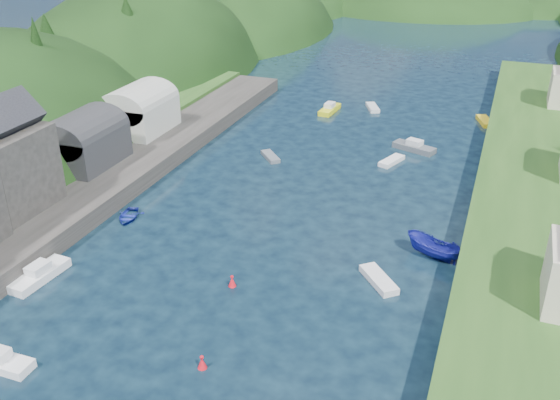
% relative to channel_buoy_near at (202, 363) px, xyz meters
% --- Properties ---
extents(ground, '(600.00, 600.00, 0.00)m').
position_rel_channel_buoy_near_xyz_m(ground, '(-1.43, 41.58, -0.48)').
color(ground, black).
rests_on(ground, ground).
extents(hillside_left, '(44.00, 245.56, 52.00)m').
position_rel_channel_buoy_near_xyz_m(hillside_left, '(-46.43, 66.58, -8.51)').
color(hillside_left, black).
rests_on(hillside_left, ground).
extents(far_hills, '(103.00, 68.00, 44.00)m').
position_rel_channel_buoy_near_xyz_m(far_hills, '(-0.21, 165.59, -11.28)').
color(far_hills, black).
rests_on(far_hills, ground).
extents(hill_trees, '(91.85, 151.52, 12.41)m').
position_rel_channel_buoy_near_xyz_m(hill_trees, '(-0.30, 55.95, 10.68)').
color(hill_trees, black).
rests_on(hill_trees, ground).
extents(quay_left, '(12.00, 110.00, 2.00)m').
position_rel_channel_buoy_near_xyz_m(quay_left, '(-25.43, 11.58, 0.52)').
color(quay_left, '#2D2B28').
rests_on(quay_left, ground).
extents(boat_sheds, '(7.00, 21.00, 7.50)m').
position_rel_channel_buoy_near_xyz_m(boat_sheds, '(-27.43, 30.58, 4.79)').
color(boat_sheds, '#2D2D30').
rests_on(boat_sheds, quay_left).
extents(terrace_right, '(16.00, 120.00, 2.40)m').
position_rel_channel_buoy_near_xyz_m(terrace_right, '(23.57, 31.58, 0.72)').
color(terrace_right, '#234719').
rests_on(terrace_right, ground).
extents(channel_buoy_near, '(0.70, 0.70, 1.10)m').
position_rel_channel_buoy_near_xyz_m(channel_buoy_near, '(0.00, 0.00, 0.00)').
color(channel_buoy_near, red).
rests_on(channel_buoy_near, ground).
extents(channel_buoy_far, '(0.70, 0.70, 1.10)m').
position_rel_channel_buoy_near_xyz_m(channel_buoy_far, '(-2.25, 10.09, 0.00)').
color(channel_buoy_far, red).
rests_on(channel_buoy_far, ground).
extents(moored_boats, '(36.00, 91.54, 2.09)m').
position_rel_channel_buoy_near_xyz_m(moored_boats, '(-2.81, 10.61, 0.16)').
color(moored_boats, silver).
rests_on(moored_boats, ground).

